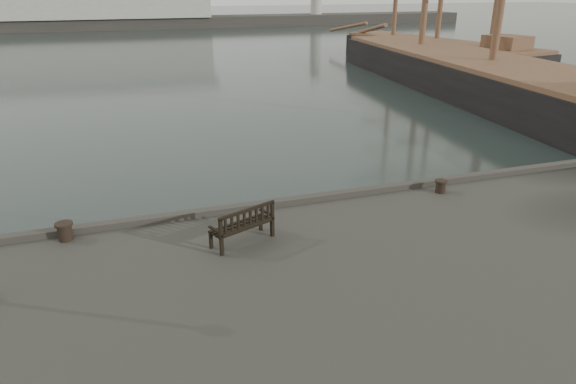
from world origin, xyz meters
name	(u,v)px	position (x,y,z in m)	size (l,w,h in m)	color
ground	(275,250)	(0.00, 0.00, 0.00)	(400.00, 400.00, 0.00)	black
breakwater	(100,5)	(-4.56, 92.00, 4.30)	(140.00, 9.50, 12.20)	#383530
bench	(243,231)	(-1.48, -2.11, 1.87)	(1.78, 1.17, 0.97)	black
bollard_left	(65,231)	(-5.76, -0.50, 1.80)	(0.45, 0.45, 0.47)	black
bollard_right	(441,186)	(5.25, -0.81, 1.76)	(0.39, 0.39, 0.40)	black
tall_ship_main	(489,87)	(21.82, 17.33, 0.76)	(11.95, 40.30, 29.78)	black
tall_ship_far	(435,57)	(27.99, 33.40, 0.71)	(9.56, 25.07, 21.02)	black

